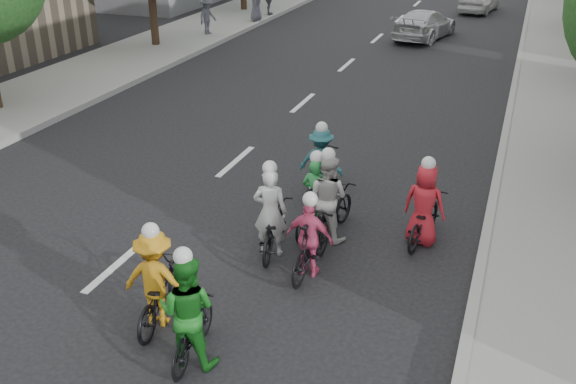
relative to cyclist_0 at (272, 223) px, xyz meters
The scene contains 16 objects.
ground 2.82m from the cyclist_0, 150.59° to the right, with size 120.00×120.00×0.00m, color black.
sidewalk_left 13.54m from the cyclist_0, 140.28° to the left, with size 4.00×80.00×0.15m, color gray.
curb_left 12.10m from the cyclist_0, 134.36° to the left, with size 0.18×80.00×0.18m, color #999993.
curb_right 9.39m from the cyclist_0, 67.14° to the left, with size 0.18×80.00×0.18m, color #999993.
cyclist_0 is the anchor object (origin of this frame).
cyclist_1 3.16m from the cyclist_0, 89.36° to the right, with size 0.89×1.57×1.84m.
cyclist_2 2.66m from the cyclist_0, 108.43° to the right, with size 1.09×1.85×1.72m.
cyclist_3 0.98m from the cyclist_0, 25.88° to the right, with size 0.85×1.76×1.57m.
cyclist_4 2.83m from the cyclist_0, 27.96° to the left, with size 0.84×1.73×1.74m.
cyclist_5 1.10m from the cyclist_0, 60.40° to the left, with size 0.76×1.77×1.72m.
cyclist_6 1.19m from the cyclist_0, 49.29° to the left, with size 0.98×1.91×1.83m.
cyclist_7 2.70m from the cyclist_0, 88.36° to the left, with size 0.99×1.70×1.65m.
follow_car_lead 19.31m from the cyclist_0, 91.44° to the left, with size 1.75×4.29×1.25m, color silver.
follow_car_trail 27.05m from the cyclist_0, 87.61° to the left, with size 1.52×3.77×1.28m, color silver.
spectator_0 18.81m from the cyclist_0, 120.28° to the left, with size 1.01×0.58×1.56m, color #535461.
spectator_2 21.67m from the cyclist_0, 113.69° to the left, with size 0.83×0.54×1.70m, color #4D4D5A.
Camera 1 is at (6.22, -8.08, 6.05)m, focal length 40.00 mm.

